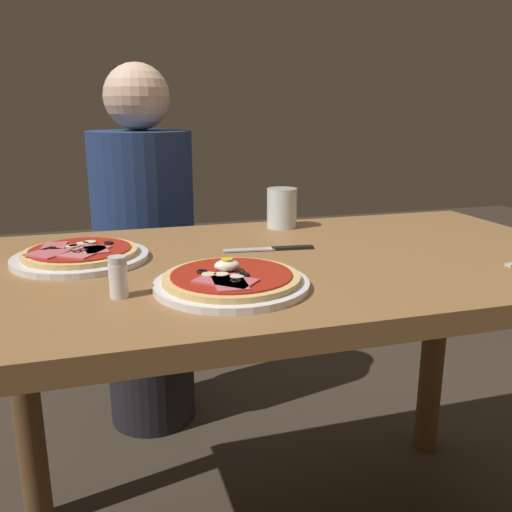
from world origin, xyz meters
The scene contains 7 objects.
dining_table centered at (0.00, 0.00, 0.63)m, with size 1.27×0.72×0.75m.
pizza_foreground centered at (-0.17, -0.16, 0.76)m, with size 0.26×0.26×0.05m.
pizza_across_left centered at (-0.41, 0.09, 0.76)m, with size 0.26×0.26×0.03m.
water_glass_near centered at (0.07, 0.28, 0.80)m, with size 0.08×0.08×0.10m.
knife centered at (-0.01, 0.06, 0.76)m, with size 0.20×0.04×0.01m.
salt_shaker centered at (-0.35, -0.15, 0.79)m, with size 0.03×0.03×0.07m.
diner_person centered at (-0.23, 0.73, 0.56)m, with size 0.32×0.32×1.18m.
Camera 1 is at (-0.37, -1.00, 1.04)m, focal length 38.00 mm.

